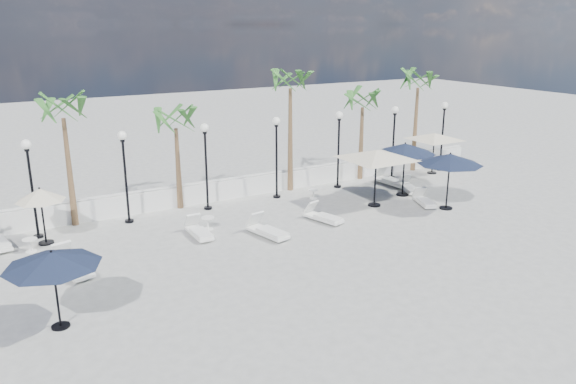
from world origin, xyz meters
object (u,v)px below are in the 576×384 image
lounger_3 (267,230)px  parasol_cream_small (40,196)px  parasol_cream_sq_b (435,133)px  lounger_2 (71,265)px  lounger_5 (424,201)px  lounger_6 (409,187)px  lounger_7 (391,180)px  lounger_4 (323,216)px  parasol_navy_right (405,149)px  parasol_navy_left (52,260)px  lounger_8 (463,164)px  parasol_cream_sq_a (377,150)px  parasol_navy_mid (450,159)px  lounger_1 (199,231)px

lounger_3 → parasol_cream_small: 8.49m
parasol_cream_sq_b → parasol_cream_small: (-19.94, -0.51, -0.35)m
lounger_2 → lounger_5: (15.22, -0.32, -0.06)m
lounger_6 → lounger_7: 1.37m
lounger_4 → parasol_navy_right: parasol_navy_right is taller
parasol_navy_right → lounger_6: bearing=22.8°
parasol_navy_left → lounger_8: bearing=17.6°
parasol_cream_sq_a → parasol_cream_small: parasol_cream_sq_a is taller
parasol_cream_sq_a → parasol_cream_small: 13.81m
lounger_4 → parasol_cream_small: size_ratio=0.86×
lounger_8 → lounger_3: bearing=170.4°
parasol_cream_small → lounger_6: bearing=-5.5°
lounger_2 → parasol_cream_sq_b: (19.57, 3.74, 1.97)m
lounger_4 → parasol_cream_small: 10.97m
lounger_7 → parasol_cream_small: (-16.44, 0.22, 1.62)m
parasol_cream_sq_a → parasol_cream_small: size_ratio=2.56×
lounger_5 → parasol_navy_mid: parasol_navy_mid is taller
lounger_2 → parasol_navy_left: 3.99m
parasol_navy_left → parasol_cream_small: 6.74m
lounger_7 → parasol_navy_mid: parasol_navy_mid is taller
parasol_cream_sq_b → parasol_cream_small: size_ratio=2.20×
lounger_4 → parasol_navy_right: 5.90m
parasol_cream_sq_b → parasol_cream_small: bearing=-178.5°
lounger_7 → parasol_cream_small: bearing=174.0°
parasol_navy_mid → parasol_cream_small: parasol_navy_mid is taller
parasol_cream_small → lounger_3: bearing=-24.7°
lounger_1 → lounger_7: (11.20, 1.97, 0.03)m
parasol_navy_right → parasol_cream_small: parasol_navy_right is taller
parasol_navy_mid → parasol_cream_sq_a: size_ratio=0.51×
parasol_navy_left → parasol_cream_sq_b: 21.69m
lounger_8 → lounger_1: bearing=164.2°
lounger_6 → lounger_4: bearing=-144.4°
lounger_6 → lounger_8: lounger_8 is taller
lounger_4 → lounger_8: (11.94, 3.66, 0.03)m
lounger_8 → parasol_navy_left: bearing=172.8°
lounger_4 → parasol_cream_sq_b: (9.56, 3.64, 2.01)m
lounger_7 → parasol_cream_sq_b: parasol_cream_sq_b is taller
lounger_6 → parasol_navy_mid: 3.52m
lounger_1 → parasol_cream_sq_b: size_ratio=0.38×
lounger_2 → parasol_cream_sq_b: 20.02m
lounger_4 → parasol_navy_left: (-10.89, -3.59, 1.76)m
lounger_1 → lounger_5: 10.44m
lounger_4 → parasol_navy_mid: bearing=-28.8°
lounger_6 → lounger_8: bearing=41.1°
lounger_6 → parasol_cream_sq_b: bearing=52.1°
lounger_2 → parasol_navy_mid: parasol_navy_mid is taller
lounger_1 → lounger_4: (5.14, -0.94, -0.00)m
parasol_navy_mid → parasol_navy_right: 2.59m
lounger_8 → parasol_cream_sq_b: bearing=155.6°
lounger_3 → parasol_navy_left: size_ratio=0.81×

